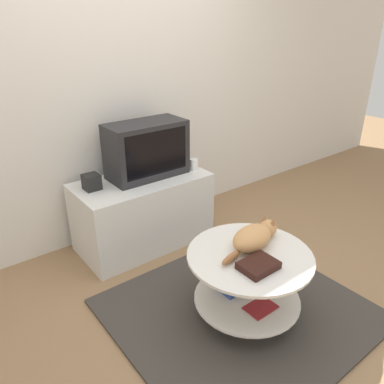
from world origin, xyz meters
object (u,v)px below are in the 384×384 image
object	(u,v)px
tv	(147,150)
speaker	(92,182)
cat	(254,237)
dvd_box	(258,265)

from	to	relation	value
tv	speaker	distance (m)	0.51
tv	speaker	size ratio (longest dim) A/B	5.40
tv	cat	world-z (taller)	tv
dvd_box	cat	size ratio (longest dim) A/B	0.40
speaker	cat	world-z (taller)	speaker
tv	speaker	world-z (taller)	tv
tv	cat	distance (m)	1.19
speaker	dvd_box	world-z (taller)	speaker
dvd_box	cat	world-z (taller)	cat
speaker	dvd_box	xyz separation A→B (m)	(0.37, -1.36, -0.14)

